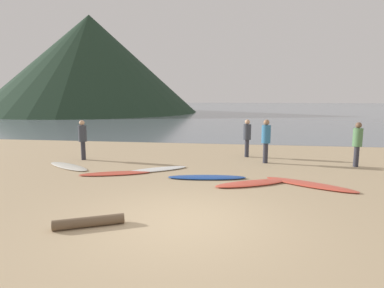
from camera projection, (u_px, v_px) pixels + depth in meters
The scene contains 14 objects.
ground_plane at pixel (217, 148), 16.23m from camera, with size 120.00×120.00×0.20m, color tan.
ocean_water at pixel (234, 108), 65.73m from camera, with size 140.00×100.00×0.01m, color slate.
headland_hill at pixel (91, 64), 48.01m from camera, with size 31.52×31.52×14.23m, color #1E3323.
surfboard_0 at pixel (68, 166), 11.34m from camera, with size 2.20×0.58×0.06m, color silver.
surfboard_1 at pixel (115, 173), 10.30m from camera, with size 2.24×0.51×0.06m, color #D84C38.
surfboard_2 at pixel (157, 169), 10.86m from camera, with size 2.12×0.55×0.06m, color white.
surfboard_3 at pixel (207, 177), 9.78m from camera, with size 2.37×0.53×0.08m, color #1E479E.
surfboard_4 at pixel (251, 183), 9.10m from camera, with size 2.19×0.57×0.08m, color #D84C38.
surfboard_5 at pixel (310, 184), 9.01m from camera, with size 2.57×0.57×0.07m, color #D84C38.
person_0 at pixel (83, 137), 12.52m from camera, with size 0.32×0.32×1.56m.
person_1 at pixel (266, 138), 11.92m from camera, with size 0.33×0.33×1.63m.
person_2 at pixel (357, 141), 11.27m from camera, with size 0.32×0.32×1.58m.
person_3 at pixel (247, 135), 13.13m from camera, with size 0.31×0.31×1.54m.
driftwood_log at pixel (89, 222), 6.17m from camera, with size 0.20×0.20×1.32m, color brown.
Camera 1 is at (1.08, -6.04, 2.49)m, focal length 30.12 mm.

